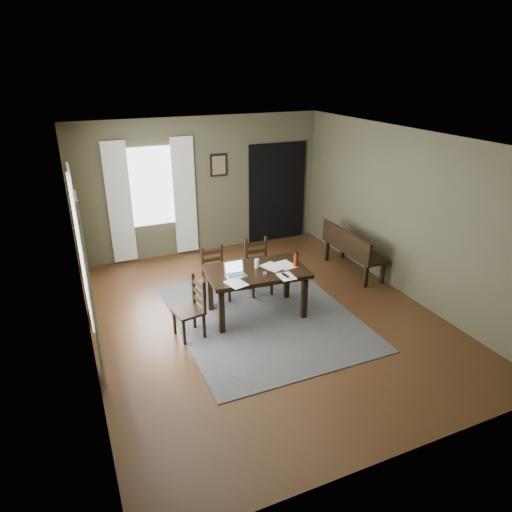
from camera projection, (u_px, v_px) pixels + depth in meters
name	position (u px, v px, depth m)	size (l,w,h in m)	color
ground	(264.00, 317.00, 7.05)	(5.00, 6.00, 0.01)	#492C16
room_shell	(265.00, 204.00, 6.34)	(5.02, 6.02, 2.71)	#4C4A31
rug	(264.00, 316.00, 7.04)	(2.60, 3.20, 0.01)	#464646
dining_table	(256.00, 275.00, 6.87)	(1.56, 1.01, 0.75)	black
chair_end	(191.00, 309.00, 6.39)	(0.45, 0.45, 0.88)	black
chair_back_left	(215.00, 275.00, 7.41)	(0.40, 0.40, 0.89)	black
chair_back_right	(258.00, 267.00, 7.66)	(0.44, 0.44, 0.92)	black
bench	(351.00, 247.00, 8.36)	(0.48, 1.48, 0.83)	black
laptop	(235.00, 272.00, 6.64)	(0.31, 0.25, 0.21)	#B7B7BC
computer_mouse	(265.00, 274.00, 6.67)	(0.05, 0.09, 0.03)	#3F3F42
tv_remote	(285.00, 275.00, 6.63)	(0.04, 0.16, 0.02)	black
drinking_glass	(257.00, 264.00, 6.87)	(0.06, 0.06, 0.14)	silver
water_bottle	(296.00, 259.00, 6.90)	(0.08, 0.08, 0.25)	#A12C0C
paper_a	(236.00, 283.00, 6.40)	(0.24, 0.31, 0.00)	white
paper_b	(286.00, 276.00, 6.61)	(0.22, 0.29, 0.00)	white
paper_c	(273.00, 267.00, 6.93)	(0.26, 0.34, 0.00)	white
paper_d	(285.00, 265.00, 6.99)	(0.25, 0.33, 0.00)	white
window_left	(80.00, 249.00, 5.74)	(0.01, 1.30, 1.70)	white
window_back	(152.00, 187.00, 8.62)	(1.00, 0.01, 1.50)	white
curtain_left_near	(91.00, 294.00, 5.16)	(0.03, 0.48, 2.30)	silver
curtain_left_far	(80.00, 245.00, 6.54)	(0.03, 0.48, 2.30)	silver
curtain_back_left	(120.00, 204.00, 8.47)	(0.44, 0.03, 2.30)	silver
curtain_back_right	(185.00, 196.00, 8.92)	(0.44, 0.03, 2.30)	silver
framed_picture	(219.00, 165.00, 8.99)	(0.34, 0.03, 0.44)	black
doorway_back	(277.00, 193.00, 9.75)	(1.30, 0.03, 2.10)	black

